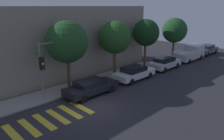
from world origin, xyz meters
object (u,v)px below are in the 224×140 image
(sedan_middle, at_px, (134,73))
(tree_far_end, at_px, (146,33))
(tree_midblock, at_px, (115,38))
(tree_near_corner, at_px, (67,42))
(traffic_light_pole, at_px, (48,60))
(sedan_far_end, at_px, (165,63))
(tree_behind_truck, at_px, (175,30))
(sedan_tail_of_row, at_px, (207,49))
(sedan_near_corner, at_px, (91,87))
(pickup_truck, at_px, (190,53))

(sedan_middle, bearing_deg, tree_far_end, 24.88)
(tree_midblock, bearing_deg, tree_near_corner, 180.00)
(sedan_middle, distance_m, tree_near_corner, 7.35)
(traffic_light_pole, xyz_separation_m, sedan_far_end, (13.74, -1.27, -2.47))
(tree_behind_truck, bearing_deg, traffic_light_pole, -177.90)
(traffic_light_pole, xyz_separation_m, tree_far_end, (12.55, 0.69, 0.86))
(sedan_tail_of_row, bearing_deg, tree_behind_truck, 162.75)
(tree_midblock, xyz_separation_m, tree_behind_truck, (11.20, -0.00, -0.14))
(sedan_near_corner, bearing_deg, tree_midblock, 22.73)
(traffic_light_pole, height_order, tree_near_corner, tree_near_corner)
(traffic_light_pole, bearing_deg, tree_near_corner, 17.65)
(pickup_truck, xyz_separation_m, tree_near_corner, (-17.69, 1.95, 3.23))
(tree_far_end, bearing_deg, tree_midblock, 180.00)
(tree_midblock, bearing_deg, tree_behind_truck, -0.00)
(sedan_middle, xyz_separation_m, pickup_truck, (11.51, 0.00, 0.23))
(tree_midblock, distance_m, tree_behind_truck, 11.20)
(tree_near_corner, bearing_deg, tree_far_end, 0.00)
(sedan_middle, height_order, tree_midblock, tree_midblock)
(sedan_far_end, bearing_deg, sedan_tail_of_row, 0.00)
(sedan_middle, xyz_separation_m, sedan_tail_of_row, (16.74, 0.00, 0.04))
(sedan_near_corner, height_order, tree_far_end, tree_far_end)
(sedan_far_end, relative_size, tree_far_end, 0.76)
(sedan_middle, distance_m, sedan_tail_of_row, 16.74)
(tree_near_corner, xyz_separation_m, tree_behind_truck, (16.63, -0.00, -0.32))
(tree_near_corner, bearing_deg, sedan_tail_of_row, -4.87)
(tree_near_corner, distance_m, tree_midblock, 5.43)
(sedan_middle, bearing_deg, sedan_tail_of_row, 0.00)
(sedan_middle, xyz_separation_m, tree_far_end, (4.21, 1.95, 3.33))
(tree_behind_truck, bearing_deg, sedan_middle, -169.40)
(sedan_far_end, distance_m, tree_behind_truck, 6.26)
(pickup_truck, bearing_deg, sedan_middle, 180.00)
(tree_midblock, height_order, tree_far_end, tree_midblock)
(sedan_near_corner, height_order, tree_behind_truck, tree_behind_truck)
(sedan_middle, relative_size, tree_near_corner, 0.76)
(sedan_near_corner, xyz_separation_m, pickup_truck, (16.93, 0.00, 0.26))
(traffic_light_pole, height_order, sedan_middle, traffic_light_pole)
(sedan_far_end, relative_size, tree_near_corner, 0.72)
(sedan_tail_of_row, distance_m, tree_far_end, 13.10)
(sedan_near_corner, distance_m, tree_far_end, 10.38)
(sedan_far_end, bearing_deg, tree_near_corner, 170.42)
(sedan_near_corner, relative_size, tree_near_corner, 0.77)
(sedan_middle, distance_m, sedan_far_end, 5.39)
(sedan_tail_of_row, bearing_deg, sedan_far_end, 180.00)
(pickup_truck, height_order, tree_midblock, tree_midblock)
(traffic_light_pole, height_order, tree_midblock, tree_midblock)
(traffic_light_pole, relative_size, sedan_tail_of_row, 0.99)
(traffic_light_pole, distance_m, sedan_far_end, 14.01)
(sedan_middle, relative_size, sedan_tail_of_row, 0.98)
(sedan_tail_of_row, height_order, tree_midblock, tree_midblock)
(pickup_truck, bearing_deg, traffic_light_pole, 176.35)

